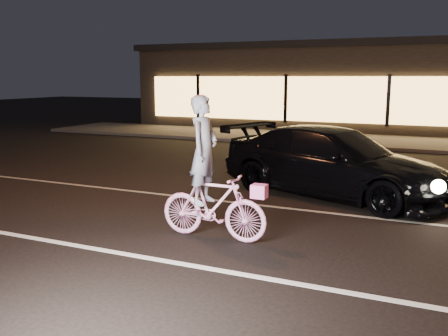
% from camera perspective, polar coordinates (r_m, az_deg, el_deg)
% --- Properties ---
extents(ground, '(90.00, 90.00, 0.00)m').
position_cam_1_polar(ground, '(8.10, 5.86, -8.27)').
color(ground, black).
rests_on(ground, ground).
extents(lane_stripe_near, '(60.00, 0.12, 0.01)m').
position_cam_1_polar(lane_stripe_near, '(6.78, 1.73, -11.99)').
color(lane_stripe_near, silver).
rests_on(lane_stripe_near, ground).
extents(lane_stripe_far, '(60.00, 0.10, 0.01)m').
position_cam_1_polar(lane_stripe_far, '(9.94, 9.54, -4.81)').
color(lane_stripe_far, gray).
rests_on(lane_stripe_far, ground).
extents(sidewalk, '(30.00, 4.00, 0.12)m').
position_cam_1_polar(sidewalk, '(20.59, 17.47, 2.86)').
color(sidewalk, '#383533').
rests_on(sidewalk, ground).
extents(storefront, '(25.40, 8.42, 4.20)m').
position_cam_1_polar(storefront, '(26.38, 19.34, 8.86)').
color(storefront, black).
rests_on(storefront, ground).
extents(cyclist, '(1.83, 0.63, 2.31)m').
position_cam_1_polar(cyclist, '(7.98, -1.55, -2.40)').
color(cyclist, '#E73596').
rests_on(cyclist, ground).
extents(sedan, '(5.58, 3.62, 1.50)m').
position_cam_1_polar(sedan, '(11.14, 12.44, 0.66)').
color(sedan, black).
rests_on(sedan, ground).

